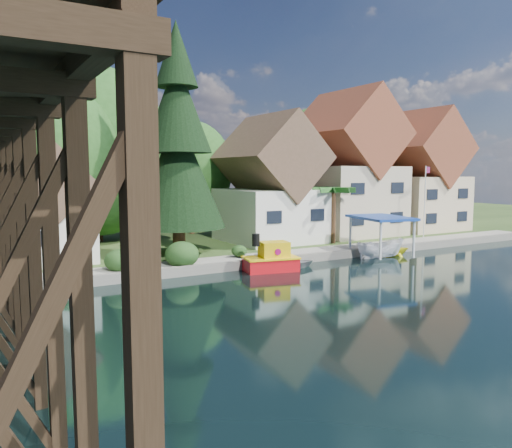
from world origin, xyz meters
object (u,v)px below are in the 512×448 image
at_px(flagpole, 425,193).
at_px(boat_canopy, 381,240).
at_px(conifer, 178,145).
at_px(shed, 52,212).
at_px(tugboat, 271,259).
at_px(boat_white_a, 287,262).
at_px(house_right, 416,179).
at_px(house_center, 347,173).
at_px(palm_tree, 334,192).
at_px(house_left, 270,188).
at_px(boat_yellow, 394,247).

height_order(flagpole, boat_canopy, flagpole).
bearing_deg(conifer, shed, 168.26).
distance_m(shed, tugboat, 14.94).
xyz_separation_m(conifer, flagpole, (23.41, -1.78, -3.91)).
distance_m(conifer, tugboat, 10.62).
relative_size(flagpole, boat_white_a, 1.67).
bearing_deg(house_right, house_center, 176.82).
bearing_deg(boat_white_a, palm_tree, -47.20).
bearing_deg(palm_tree, flagpole, -5.76).
relative_size(shed, tugboat, 2.03).
distance_m(house_left, flagpole, 14.60).
height_order(conifer, boat_yellow, conifer).
relative_size(house_center, palm_tree, 2.78).
distance_m(house_center, tugboat, 18.58).
relative_size(house_center, conifer, 0.84).
relative_size(conifer, tugboat, 4.27).
distance_m(house_left, boat_yellow, 11.58).
relative_size(shed, palm_tree, 1.57).
bearing_deg(boat_yellow, boat_canopy, 121.14).
bearing_deg(house_center, boat_yellow, -108.51).
height_order(flagpole, boat_yellow, flagpole).
xyz_separation_m(boat_canopy, boat_yellow, (1.77, 0.37, -0.71)).
bearing_deg(conifer, boat_white_a, -45.90).
bearing_deg(boat_white_a, boat_canopy, -81.70).
distance_m(house_center, shed, 27.20).
distance_m(flagpole, boat_yellow, 9.61).
relative_size(conifer, boat_yellow, 6.66).
distance_m(house_right, tugboat, 25.96).
xyz_separation_m(house_center, house_right, (9.00, -0.50, -0.64)).
height_order(conifer, boat_white_a, conifer).
bearing_deg(flagpole, boat_canopy, -155.91).
distance_m(house_center, conifer, 19.18).
xyz_separation_m(boat_white_a, boat_canopy, (8.21, -0.35, 0.95)).
bearing_deg(house_right, flagpole, -130.64).
height_order(palm_tree, flagpole, flagpole).
height_order(house_left, tugboat, house_left).
xyz_separation_m(shed, boat_canopy, (22.07, -7.81, -2.46)).
bearing_deg(shed, boat_white_a, -28.31).
relative_size(house_left, boat_white_a, 2.80).
relative_size(palm_tree, flagpole, 0.76).
xyz_separation_m(house_left, boat_yellow, (5.84, -8.94, -4.49)).
bearing_deg(house_center, boat_canopy, -116.69).
distance_m(house_right, palm_tree, 14.80).
height_order(tugboat, boat_white_a, tugboat).
bearing_deg(palm_tree, boat_white_a, -147.92).
xyz_separation_m(house_center, flagpole, (4.70, -5.50, -1.90)).
xyz_separation_m(house_left, conifer, (-9.71, -3.22, 3.29)).
height_order(house_right, boat_yellow, house_right).
distance_m(palm_tree, boat_canopy, 6.37).
distance_m(shed, conifer, 9.64).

